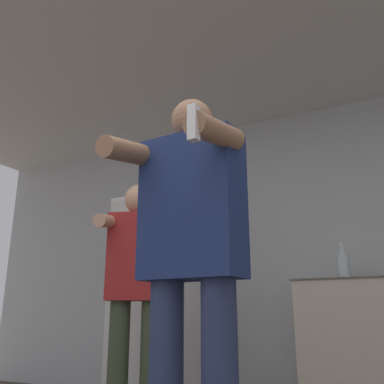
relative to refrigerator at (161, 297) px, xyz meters
name	(u,v)px	position (x,y,z in m)	size (l,w,h in m)	color
wall_back	(288,250)	(1.07, 0.38, 0.40)	(7.00, 0.06, 2.55)	#B2B7BC
ceiling_slab	(226,38)	(1.07, -0.98, 1.70)	(7.00, 3.20, 0.05)	silver
refrigerator	(161,297)	(0.00, 0.00, 0.00)	(0.68, 0.74, 1.74)	white
bottle_clear_vodka	(343,265)	(1.57, 0.09, 0.22)	(0.09, 0.09, 0.29)	silver
person_woman_foreground	(191,252)	(1.19, -1.75, 0.10)	(0.55, 0.50, 1.69)	navy
person_man_side	(137,281)	(0.32, -0.86, 0.07)	(0.55, 0.53, 1.64)	#38422D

